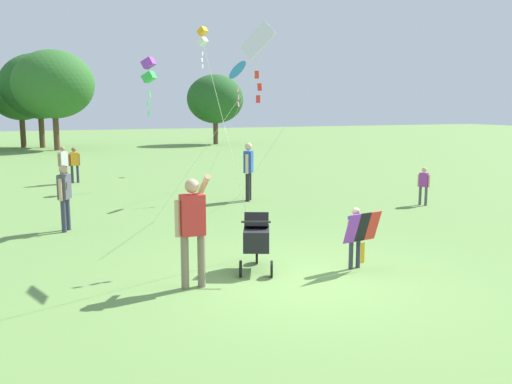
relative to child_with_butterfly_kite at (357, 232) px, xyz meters
name	(u,v)px	position (x,y,z in m)	size (l,w,h in m)	color
ground_plane	(304,282)	(-1.16, -0.29, -0.67)	(120.00, 120.00, 0.00)	#668E47
child_with_butterfly_kite	(357,232)	(0.00, 0.00, 0.00)	(0.74, 0.42, 1.09)	#33384C
person_adult_flyer	(192,223)	(-2.91, 0.11, 0.38)	(0.57, 0.52, 1.81)	#7F705B
stroller	(256,236)	(-1.64, 0.60, -0.06)	(0.79, 1.11, 1.03)	black
kite_adult_black	(257,47)	(-1.29, 1.47, 3.22)	(1.66, 1.74, 4.42)	white
kite_orange_delta	(203,37)	(0.64, 11.29, 4.57)	(1.72, 2.89, 5.62)	#F4A319
kite_green_novelty	(149,71)	(-2.51, 5.21, 2.97)	(2.03, 2.47, 3.98)	purple
kite_blue_high	(238,71)	(0.66, 7.78, 3.21)	(2.44, 1.81, 4.19)	blue
person_red_shirt	(63,162)	(-4.21, 12.96, 0.15)	(0.37, 0.33, 1.38)	#33384C
person_sitting_far	(424,183)	(5.17, 4.61, -0.02)	(0.25, 0.30, 1.10)	#4C4C51
person_couple_left	(74,162)	(-3.81, 13.22, 0.11)	(0.42, 0.23, 1.32)	#33384C
person_kid_running	(248,167)	(0.78, 7.21, 0.36)	(0.40, 0.49, 1.75)	#232328
person_back_turned	(64,193)	(-4.56, 5.00, 0.23)	(0.33, 0.45, 1.52)	#33384C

